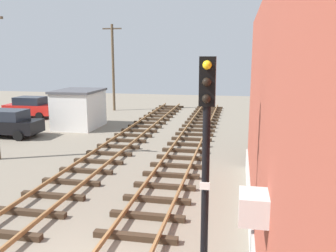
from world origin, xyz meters
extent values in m
cube|color=#38281C|center=(0.82, 2.08, 0.09)|extent=(2.50, 0.24, 0.18)
cube|color=#38281C|center=(0.82, 3.47, 0.09)|extent=(2.50, 0.24, 0.18)
cube|color=#38281C|center=(0.82, 4.86, 0.09)|extent=(2.50, 0.24, 0.18)
cube|color=#38281C|center=(0.82, 6.25, 0.09)|extent=(2.50, 0.24, 0.18)
cube|color=#38281C|center=(0.82, 7.64, 0.09)|extent=(2.50, 0.24, 0.18)
cube|color=#38281C|center=(0.82, 9.03, 0.09)|extent=(2.50, 0.24, 0.18)
cube|color=#38281C|center=(0.82, 10.42, 0.09)|extent=(2.50, 0.24, 0.18)
cube|color=#38281C|center=(0.82, 11.80, 0.09)|extent=(2.50, 0.24, 0.18)
cube|color=#38281C|center=(0.82, 13.19, 0.09)|extent=(2.50, 0.24, 0.18)
cube|color=#38281C|center=(0.82, 14.58, 0.09)|extent=(2.50, 0.24, 0.18)
cube|color=#38281C|center=(0.82, 15.97, 0.09)|extent=(2.50, 0.24, 0.18)
cube|color=#38281C|center=(0.82, 17.36, 0.09)|extent=(2.50, 0.24, 0.18)
cube|color=#38281C|center=(0.82, 18.75, 0.09)|extent=(2.50, 0.24, 0.18)
cube|color=#38281C|center=(0.82, 20.14, 0.09)|extent=(2.50, 0.24, 0.18)
cube|color=#38281C|center=(0.82, 21.53, 0.09)|extent=(2.50, 0.24, 0.18)
cube|color=#38281C|center=(0.82, 22.92, 0.09)|extent=(2.50, 0.24, 0.18)
cube|color=#38281C|center=(0.82, 24.30, 0.09)|extent=(2.50, 0.24, 0.18)
cube|color=#38281C|center=(0.82, 25.69, 0.09)|extent=(2.50, 0.24, 0.18)
cube|color=#38281C|center=(0.82, 27.08, 0.09)|extent=(2.50, 0.24, 0.18)
cube|color=#38281C|center=(0.82, 28.47, 0.09)|extent=(2.50, 0.24, 0.18)
cube|color=#38281C|center=(-3.06, 1.50, 0.09)|extent=(2.50, 0.24, 0.18)
cube|color=#38281C|center=(-3.06, 2.99, 0.09)|extent=(2.50, 0.24, 0.18)
cube|color=#38281C|center=(-3.06, 4.49, 0.09)|extent=(2.50, 0.24, 0.18)
cube|color=#38281C|center=(-3.06, 5.98, 0.09)|extent=(2.50, 0.24, 0.18)
cube|color=#38281C|center=(-3.06, 7.48, 0.09)|extent=(2.50, 0.24, 0.18)
cube|color=#38281C|center=(-3.06, 8.97, 0.09)|extent=(2.50, 0.24, 0.18)
cube|color=#38281C|center=(-3.06, 10.47, 0.09)|extent=(2.50, 0.24, 0.18)
cube|color=#38281C|center=(-3.06, 11.97, 0.09)|extent=(2.50, 0.24, 0.18)
cube|color=#38281C|center=(-3.06, 13.46, 0.09)|extent=(2.50, 0.24, 0.18)
cube|color=#38281C|center=(-3.06, 14.96, 0.09)|extent=(2.50, 0.24, 0.18)
cube|color=#38281C|center=(-3.06, 16.45, 0.09)|extent=(2.50, 0.24, 0.18)
cube|color=#38281C|center=(-3.06, 17.95, 0.09)|extent=(2.50, 0.24, 0.18)
cube|color=#38281C|center=(-3.06, 19.44, 0.09)|extent=(2.50, 0.24, 0.18)
cube|color=#38281C|center=(-3.06, 20.94, 0.09)|extent=(2.50, 0.24, 0.18)
cube|color=#38281C|center=(-3.06, 22.43, 0.09)|extent=(2.50, 0.24, 0.18)
cube|color=#38281C|center=(-3.06, 23.93, 0.09)|extent=(2.50, 0.24, 0.18)
cube|color=#38281C|center=(-3.06, 25.43, 0.09)|extent=(2.50, 0.24, 0.18)
cube|color=#38281C|center=(-3.06, 26.92, 0.09)|extent=(2.50, 0.24, 0.18)
cube|color=#38281C|center=(-3.06, 28.42, 0.09)|extent=(2.50, 0.24, 0.18)
cylinder|color=black|center=(2.90, 0.93, 2.06)|extent=(0.18, 0.18, 4.12)
cube|color=black|center=(2.90, 0.93, 4.67)|extent=(0.36, 0.24, 1.10)
sphere|color=yellow|center=(2.90, 0.75, 5.04)|extent=(0.20, 0.20, 0.20)
sphere|color=black|center=(2.90, 0.75, 4.67)|extent=(0.20, 0.20, 0.20)
sphere|color=black|center=(2.90, 0.75, 4.31)|extent=(0.20, 0.20, 0.20)
cube|color=white|center=(2.90, 0.79, 2.27)|extent=(0.24, 0.03, 0.18)
cube|color=silver|center=(3.88, -1.87, 2.99)|extent=(0.44, 0.60, 0.44)
cube|color=silver|center=(-7.75, 17.12, 1.30)|extent=(2.80, 3.60, 2.60)
cube|color=#4C4C51|center=(-7.75, 17.12, 2.68)|extent=(3.00, 3.80, 0.16)
cube|color=brown|center=(-9.17, 17.12, 1.00)|extent=(0.06, 0.90, 2.00)
cube|color=black|center=(-10.97, 13.37, 0.72)|extent=(4.20, 1.80, 0.80)
cube|color=#1E232D|center=(-10.97, 13.37, 1.44)|extent=(2.31, 1.66, 0.64)
cylinder|color=black|center=(-9.67, 14.27, 0.32)|extent=(0.64, 0.24, 0.64)
cylinder|color=black|center=(-9.67, 12.47, 0.32)|extent=(0.64, 0.24, 0.64)
cylinder|color=black|center=(-12.27, 14.27, 0.32)|extent=(0.64, 0.24, 0.64)
cube|color=red|center=(-13.57, 20.25, 0.72)|extent=(4.20, 1.80, 0.80)
cube|color=#1E232D|center=(-13.57, 20.25, 1.44)|extent=(2.31, 1.66, 0.64)
cylinder|color=black|center=(-12.27, 21.15, 0.32)|extent=(0.64, 0.24, 0.64)
cylinder|color=black|center=(-12.27, 19.35, 0.32)|extent=(0.64, 0.24, 0.64)
cylinder|color=black|center=(-14.88, 21.15, 0.32)|extent=(0.64, 0.24, 0.64)
cylinder|color=black|center=(-14.88, 19.35, 0.32)|extent=(0.64, 0.24, 0.64)
cylinder|color=brown|center=(-8.04, 25.47, 3.98)|extent=(0.24, 0.24, 7.96)
cube|color=#4C3D2D|center=(-8.04, 25.47, 7.56)|extent=(1.80, 0.12, 0.12)
camera|label=1|loc=(3.60, -7.21, 5.27)|focal=38.85mm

